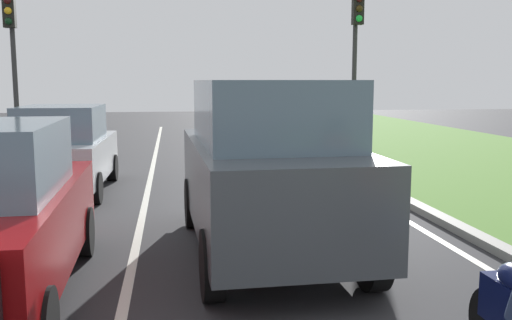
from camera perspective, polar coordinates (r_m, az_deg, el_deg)
The scene contains 8 objects.
ground_plane at distance 12.64m, azimuth -7.51°, elevation -2.48°, with size 60.00×60.00×0.00m, color #2D2D30.
lane_line_center at distance 12.65m, azimuth -10.68°, elevation -2.53°, with size 0.12×32.00×0.01m, color silver.
lane_line_right_edge at distance 13.19m, azimuth 8.34°, elevation -2.04°, with size 0.12×32.00×0.01m, color silver.
curb_right at distance 13.33m, azimuth 10.40°, elevation -1.73°, with size 0.24×48.00×0.12m, color #9E9B93.
car_suv_ahead at distance 7.39m, azimuth 1.12°, elevation -0.67°, with size 2.08×4.55×2.28m.
car_hatchback_far at distance 12.16m, azimuth -18.60°, elevation 0.97°, with size 1.80×3.74×1.78m.
traffic_light_near_right at distance 17.71m, azimuth 9.99°, elevation 11.53°, with size 0.32×0.50×5.01m.
traffic_light_overhead_left at distance 17.80m, azimuth -23.24°, elevation 10.65°, with size 0.32×0.50×4.91m.
Camera 1 is at (-0.18, 1.57, 2.28)m, focal length 39.97 mm.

